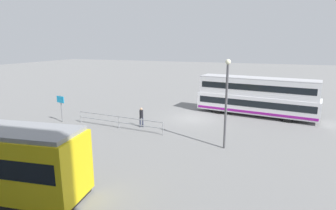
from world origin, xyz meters
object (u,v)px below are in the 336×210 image
double_decker_bus (256,96)px  street_lamp (226,97)px  pedestrian_near_railing (141,116)px  info_sign (61,104)px

double_decker_bus → street_lamp: (1.44, 10.07, 1.68)m
pedestrian_near_railing → info_sign: size_ratio=0.68×
pedestrian_near_railing → info_sign: info_sign is taller
street_lamp → double_decker_bus: bearing=-98.1°
double_decker_bus → pedestrian_near_railing: 11.86m
double_decker_bus → pedestrian_near_railing: (9.05, 7.61, -0.97)m
double_decker_bus → street_lamp: bearing=81.9°
double_decker_bus → info_sign: 18.85m
double_decker_bus → pedestrian_near_railing: bearing=40.0°
info_sign → double_decker_bus: bearing=-152.1°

